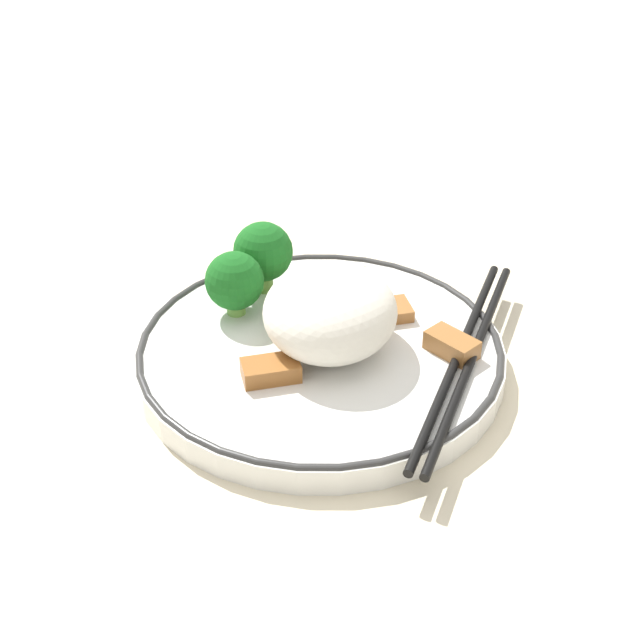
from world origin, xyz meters
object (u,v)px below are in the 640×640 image
at_px(broccoli_back_left, 263,252).
at_px(chopsticks, 465,357).
at_px(plate, 320,354).
at_px(broccoli_back_center, 235,281).

relative_size(broccoli_back_left, chopsticks, 0.23).
relative_size(plate, broccoli_back_left, 4.61).
height_order(broccoli_back_center, chopsticks, broccoli_back_center).
distance_m(plate, broccoli_back_center, 0.08).
xyz_separation_m(plate, broccoli_back_left, (-0.07, -0.05, 0.04)).
bearing_deg(broccoli_back_left, plate, 35.75).
distance_m(plate, chopsticks, 0.10).
distance_m(broccoli_back_left, chopsticks, 0.16).
bearing_deg(broccoli_back_center, plate, 61.85).
height_order(plate, broccoli_back_center, broccoli_back_center).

